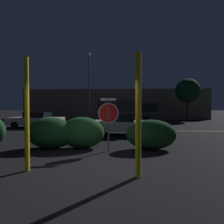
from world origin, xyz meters
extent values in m
plane|color=black|center=(0.00, 0.00, 0.00)|extent=(260.00, 260.00, 0.00)
cube|color=gold|center=(0.00, 8.70, 0.00)|extent=(35.05, 0.12, 0.01)
cylinder|color=#4C4C51|center=(0.53, 2.17, 1.08)|extent=(0.06, 0.06, 2.16)
cylinder|color=white|center=(0.53, 2.17, 1.56)|extent=(0.82, 0.14, 0.83)
cylinder|color=#B71414|center=(0.53, 2.17, 1.56)|extent=(0.76, 0.14, 0.77)
cube|color=black|center=(0.53, 2.17, 2.12)|extent=(0.77, 0.15, 0.22)
cube|color=white|center=(0.53, 2.17, 2.12)|extent=(0.63, 0.13, 0.10)
cylinder|color=yellow|center=(-1.60, -0.17, 1.59)|extent=(0.13, 0.13, 3.18)
cylinder|color=yellow|center=(1.47, -0.46, 1.58)|extent=(0.15, 0.15, 3.17)
ellipsoid|color=#19421E|center=(-2.02, 2.52, 0.68)|extent=(2.13, 1.19, 1.36)
ellipsoid|color=#1E4C23|center=(-0.67, 2.61, 0.69)|extent=(1.97, 1.01, 1.38)
ellipsoid|color=#19421E|center=(2.31, 2.54, 0.64)|extent=(2.12, 0.97, 1.27)
cube|color=silver|center=(-6.57, 10.37, 0.61)|extent=(4.68, 1.95, 0.62)
cube|color=black|center=(-6.43, 10.37, 1.16)|extent=(1.89, 1.65, 0.48)
cylinder|color=black|center=(-8.03, 9.49, 0.30)|extent=(0.60, 0.21, 0.60)
cylinder|color=black|center=(-8.00, 11.30, 0.30)|extent=(0.60, 0.21, 0.60)
cylinder|color=black|center=(-5.14, 9.44, 0.30)|extent=(0.60, 0.21, 0.60)
cylinder|color=black|center=(-5.12, 11.25, 0.30)|extent=(0.60, 0.21, 0.60)
sphere|color=#F4EFCC|center=(-8.94, 9.82, 0.64)|extent=(0.14, 0.14, 0.14)
sphere|color=#F4EFCC|center=(-8.92, 10.99, 0.64)|extent=(0.14, 0.14, 0.14)
cube|color=silver|center=(1.19, 6.55, 0.61)|extent=(4.51, 2.35, 0.62)
cube|color=black|center=(1.06, 6.57, 1.19)|extent=(1.89, 1.83, 0.53)
cylinder|color=black|center=(2.62, 7.35, 0.30)|extent=(0.62, 0.26, 0.60)
cylinder|color=black|center=(2.44, 5.50, 0.30)|extent=(0.62, 0.26, 0.60)
cylinder|color=black|center=(-0.06, 7.61, 0.30)|extent=(0.62, 0.26, 0.60)
cylinder|color=black|center=(-0.24, 5.76, 0.30)|extent=(0.62, 0.26, 0.60)
sphere|color=#F4EFCC|center=(3.44, 6.94, 0.64)|extent=(0.14, 0.14, 0.14)
sphere|color=#F4EFCC|center=(3.32, 5.74, 0.64)|extent=(0.14, 0.14, 0.14)
cube|color=#2D2D33|center=(4.06, 15.82, 1.40)|extent=(2.80, 2.35, 2.00)
cube|color=black|center=(4.06, 15.82, 1.80)|extent=(2.54, 2.37, 0.88)
cube|color=#2D2D33|center=(0.58, 16.07, 1.57)|extent=(4.48, 2.61, 2.34)
cylinder|color=black|center=(4.07, 16.92, 0.42)|extent=(0.86, 0.34, 0.84)
cylinder|color=black|center=(3.91, 14.72, 0.42)|extent=(0.86, 0.34, 0.84)
cylinder|color=black|center=(-0.10, 17.23, 0.42)|extent=(0.86, 0.34, 0.84)
cylinder|color=black|center=(-0.26, 15.03, 0.42)|extent=(0.86, 0.34, 0.84)
cylinder|color=#4C4C51|center=(-2.78, 15.96, 3.97)|extent=(0.16, 0.16, 7.93)
sphere|color=#F9E5B2|center=(-2.78, 15.96, 8.16)|extent=(0.45, 0.45, 0.45)
cylinder|color=#422D1E|center=(10.04, 19.22, 1.48)|extent=(0.32, 0.32, 2.95)
sphere|color=#143819|center=(10.04, 19.22, 4.13)|extent=(3.26, 3.26, 3.26)
cube|color=#6B5B4C|center=(0.09, 23.77, 2.37)|extent=(29.17, 3.35, 4.74)
camera|label=1|loc=(1.03, -4.92, 1.77)|focal=28.00mm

